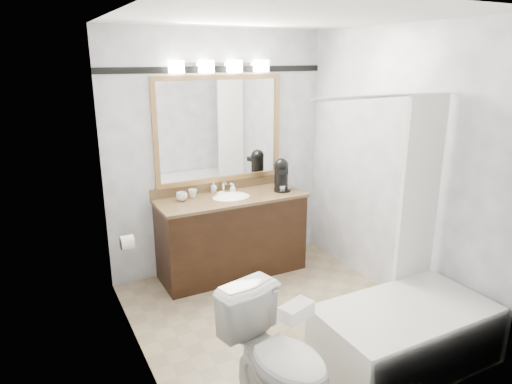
% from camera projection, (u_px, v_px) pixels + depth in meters
% --- Properties ---
extents(room, '(2.42, 2.62, 2.52)m').
position_uv_depth(room, '(283.00, 182.00, 3.67)').
color(room, gray).
rests_on(room, ground).
extents(vanity, '(1.53, 0.58, 0.97)m').
position_uv_depth(vanity, '(232.00, 234.00, 4.77)').
color(vanity, black).
rests_on(vanity, ground).
extents(mirror, '(1.40, 0.04, 1.10)m').
position_uv_depth(mirror, '(220.00, 130.00, 4.69)').
color(mirror, '#AB814D').
rests_on(mirror, room).
extents(vanity_light_bar, '(1.02, 0.14, 0.12)m').
position_uv_depth(vanity_light_bar, '(220.00, 66.00, 4.47)').
color(vanity_light_bar, silver).
rests_on(vanity_light_bar, room).
extents(accent_stripe, '(2.40, 0.01, 0.06)m').
position_uv_depth(accent_stripe, '(218.00, 69.00, 4.53)').
color(accent_stripe, black).
rests_on(accent_stripe, room).
extents(bathtub, '(1.30, 0.75, 1.96)m').
position_uv_depth(bathtub, '(405.00, 325.00, 3.43)').
color(bathtub, white).
rests_on(bathtub, ground).
extents(tp_roll, '(0.11, 0.12, 0.12)m').
position_uv_depth(tp_roll, '(127.00, 242.00, 3.89)').
color(tp_roll, white).
rests_on(tp_roll, room).
extents(toilet, '(0.61, 0.86, 0.79)m').
position_uv_depth(toilet, '(278.00, 357.00, 2.88)').
color(toilet, white).
rests_on(toilet, ground).
extents(tissue_box, '(0.23, 0.17, 0.08)m').
position_uv_depth(tissue_box, '(296.00, 311.00, 2.59)').
color(tissue_box, white).
rests_on(tissue_box, toilet).
extents(coffee_maker, '(0.18, 0.22, 0.34)m').
position_uv_depth(coffee_maker, '(281.00, 174.00, 4.84)').
color(coffee_maker, black).
rests_on(coffee_maker, vanity).
extents(cup_left, '(0.11, 0.11, 0.09)m').
position_uv_depth(cup_left, '(182.00, 197.00, 4.51)').
color(cup_left, white).
rests_on(cup_left, vanity).
extents(cup_right, '(0.09, 0.09, 0.08)m').
position_uv_depth(cup_right, '(193.00, 193.00, 4.62)').
color(cup_right, white).
rests_on(cup_right, vanity).
extents(soap_bottle_a, '(0.06, 0.06, 0.11)m').
position_uv_depth(soap_bottle_a, '(214.00, 188.00, 4.78)').
color(soap_bottle_a, white).
rests_on(soap_bottle_a, vanity).
extents(soap_bottle_b, '(0.07, 0.07, 0.08)m').
position_uv_depth(soap_bottle_b, '(233.00, 188.00, 4.81)').
color(soap_bottle_b, white).
rests_on(soap_bottle_b, vanity).
extents(soap_bar, '(0.09, 0.08, 0.03)m').
position_uv_depth(soap_bar, '(221.00, 193.00, 4.72)').
color(soap_bar, beige).
rests_on(soap_bar, vanity).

